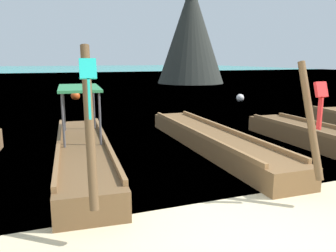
{
  "coord_description": "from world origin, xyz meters",
  "views": [
    {
      "loc": [
        -2.58,
        -3.31,
        2.36
      ],
      "look_at": [
        0.0,
        3.49,
        0.93
      ],
      "focal_mm": 36.54,
      "sensor_mm": 36.0,
      "label": 1
    }
  ],
  "objects_px": {
    "longtail_boat_red_ribbon": "(212,140)",
    "mooring_buoy_near": "(240,98)",
    "mooring_buoy_far": "(75,96)",
    "karst_rock": "(192,35)",
    "longtail_boat_turquoise_ribbon": "(83,152)"
  },
  "relations": [
    {
      "from": "longtail_boat_red_ribbon",
      "to": "longtail_boat_turquoise_ribbon",
      "type": "bearing_deg",
      "value": -176.82
    },
    {
      "from": "karst_rock",
      "to": "mooring_buoy_near",
      "type": "bearing_deg",
      "value": -104.22
    },
    {
      "from": "longtail_boat_turquoise_ribbon",
      "to": "mooring_buoy_near",
      "type": "height_order",
      "value": "longtail_boat_turquoise_ribbon"
    },
    {
      "from": "longtail_boat_turquoise_ribbon",
      "to": "mooring_buoy_far",
      "type": "height_order",
      "value": "longtail_boat_turquoise_ribbon"
    },
    {
      "from": "mooring_buoy_far",
      "to": "karst_rock",
      "type": "bearing_deg",
      "value": 41.46
    },
    {
      "from": "longtail_boat_turquoise_ribbon",
      "to": "longtail_boat_red_ribbon",
      "type": "height_order",
      "value": "longtail_boat_turquoise_ribbon"
    },
    {
      "from": "mooring_buoy_near",
      "to": "longtail_boat_turquoise_ribbon",
      "type": "bearing_deg",
      "value": -137.88
    },
    {
      "from": "longtail_boat_red_ribbon",
      "to": "mooring_buoy_far",
      "type": "bearing_deg",
      "value": 100.13
    },
    {
      "from": "longtail_boat_red_ribbon",
      "to": "mooring_buoy_near",
      "type": "xyz_separation_m",
      "value": [
        6.34,
        8.58,
        -0.03
      ]
    },
    {
      "from": "karst_rock",
      "to": "mooring_buoy_far",
      "type": "relative_size",
      "value": 18.41
    },
    {
      "from": "longtail_boat_turquoise_ribbon",
      "to": "longtail_boat_red_ribbon",
      "type": "relative_size",
      "value": 0.92
    },
    {
      "from": "longtail_boat_turquoise_ribbon",
      "to": "mooring_buoy_near",
      "type": "bearing_deg",
      "value": 42.12
    },
    {
      "from": "mooring_buoy_near",
      "to": "mooring_buoy_far",
      "type": "relative_size",
      "value": 0.83
    },
    {
      "from": "mooring_buoy_far",
      "to": "mooring_buoy_near",
      "type": "bearing_deg",
      "value": -24.17
    },
    {
      "from": "mooring_buoy_far",
      "to": "longtail_boat_turquoise_ribbon",
      "type": "bearing_deg",
      "value": -95.12
    }
  ]
}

